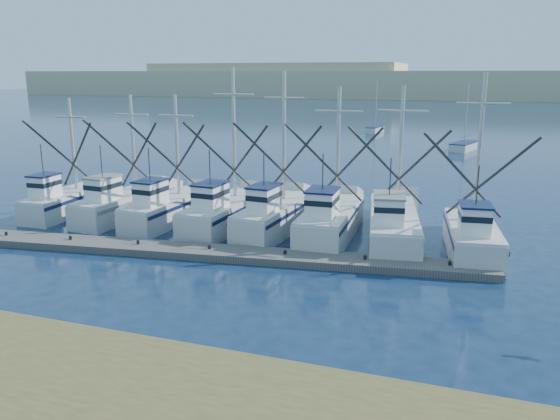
% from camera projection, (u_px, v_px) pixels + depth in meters
% --- Properties ---
extents(ground, '(500.00, 500.00, 0.00)m').
position_uv_depth(ground, '(288.00, 329.00, 20.27)').
color(ground, '#0D2039').
rests_on(ground, ground).
extents(floating_dock, '(28.66, 5.39, 0.38)m').
position_uv_depth(floating_dock, '(210.00, 252.00, 28.34)').
color(floating_dock, '#615C57').
rests_on(floating_dock, ground).
extents(dune_ridge, '(360.00, 60.00, 10.00)m').
position_uv_depth(dune_ridge, '(455.00, 84.00, 211.85)').
color(dune_ridge, tan).
rests_on(dune_ridge, ground).
extents(trawler_fleet, '(28.60, 9.69, 9.59)m').
position_uv_depth(trawler_fleet, '(257.00, 215.00, 32.58)').
color(trawler_fleet, silver).
rests_on(trawler_fleet, ground).
extents(sailboat_near, '(3.46, 5.74, 8.10)m').
position_uv_depth(sailboat_near, '(464.00, 146.00, 67.06)').
color(sailboat_near, silver).
rests_on(sailboat_near, ground).
extents(sailboat_far, '(2.29, 5.04, 8.10)m').
position_uv_depth(sailboat_far, '(375.00, 129.00, 86.97)').
color(sailboat_far, silver).
rests_on(sailboat_far, ground).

